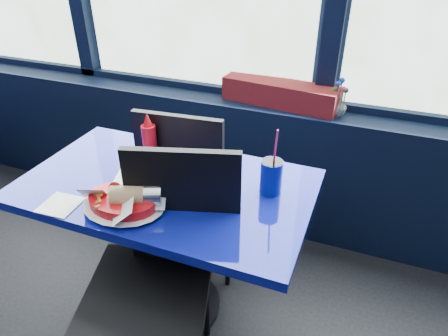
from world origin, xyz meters
TOP-DOWN VIEW (x-y plane):
  - window_sill at (0.00, 2.87)m, footprint 5.00×0.26m
  - near_table at (0.30, 2.00)m, footprint 1.20×0.70m
  - chair_near_front at (0.41, 1.75)m, footprint 0.56×0.57m
  - chair_near_back at (0.28, 2.32)m, footprint 0.48×0.48m
  - planter_box at (0.55, 2.88)m, footprint 0.66×0.24m
  - flower_vase at (0.87, 2.85)m, footprint 0.10×0.11m
  - food_basket at (0.24, 1.80)m, footprint 0.29×0.28m
  - ketchup_bottle at (0.16, 2.13)m, footprint 0.06×0.06m
  - soda_cup at (0.72, 2.10)m, footprint 0.09×0.09m
  - napkin at (-0.00, 1.72)m, footprint 0.15×0.15m

SIDE VIEW (x-z plane):
  - window_sill at x=0.00m, z-range 0.00..0.80m
  - chair_near_back at x=0.28m, z-range 0.07..1.04m
  - near_table at x=0.30m, z-range 0.19..0.94m
  - chair_near_front at x=0.41m, z-range 0.07..1.08m
  - napkin at x=0.00m, z-range 0.75..0.75m
  - food_basket at x=0.24m, z-range 0.74..0.84m
  - soda_cup at x=0.72m, z-range 0.68..0.97m
  - ketchup_bottle at x=0.16m, z-range 0.74..0.97m
  - flower_vase at x=0.87m, z-range 0.76..0.96m
  - planter_box at x=0.55m, z-range 0.80..0.93m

